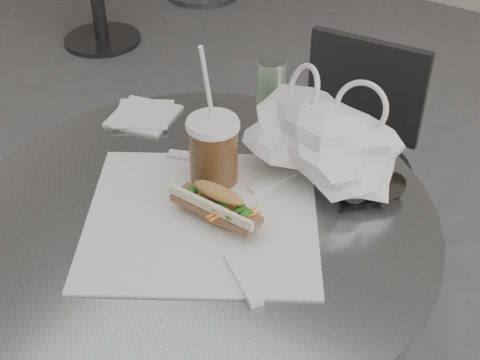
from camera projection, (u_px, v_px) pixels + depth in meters
The scene contains 9 objects.
cafe_table at pixel (203, 329), 1.21m from camera, with size 0.76×0.76×0.74m.
chair_far at pixel (335, 202), 1.73m from camera, with size 0.38×0.39×0.72m.
sandwich_paper at pixel (202, 217), 1.04m from camera, with size 0.36×0.34×0.00m, color white.
banh_mi at pixel (217, 206), 1.01m from camera, with size 0.19×0.08×0.06m.
iced_coffee at pixel (213, 150), 1.08m from camera, with size 0.09×0.09×0.25m.
sunglasses at pixel (373, 189), 1.07m from camera, with size 0.09×0.09×0.05m.
plastic_bag at pixel (322, 140), 1.10m from camera, with size 0.25×0.20×0.13m, color white, non-canonical shape.
napkin_stack at pixel (144, 115), 1.27m from camera, with size 0.14×0.14×0.01m.
drink_can at pixel (271, 86), 1.26m from camera, with size 0.06×0.06×0.11m.
Camera 1 is at (0.49, -0.43, 1.42)m, focal length 50.00 mm.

